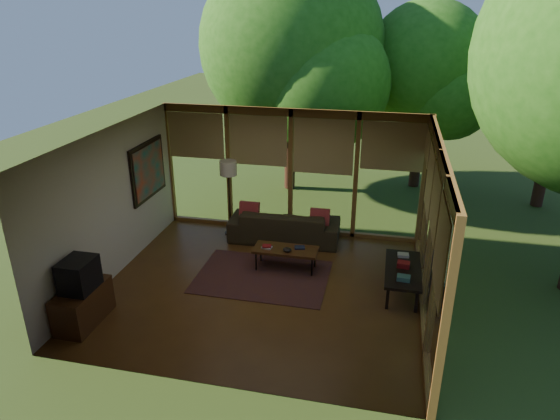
% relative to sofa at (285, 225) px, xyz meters
% --- Properties ---
extents(floor, '(5.50, 5.50, 0.00)m').
position_rel_sofa_xyz_m(floor, '(0.02, -2.00, -0.33)').
color(floor, brown).
rests_on(floor, ground).
extents(ceiling, '(5.50, 5.50, 0.00)m').
position_rel_sofa_xyz_m(ceiling, '(0.02, -2.00, 2.37)').
color(ceiling, white).
rests_on(ceiling, ground).
extents(wall_left, '(0.04, 5.00, 2.70)m').
position_rel_sofa_xyz_m(wall_left, '(-2.73, -2.00, 1.02)').
color(wall_left, silver).
rests_on(wall_left, ground).
extents(wall_front, '(5.50, 0.04, 2.70)m').
position_rel_sofa_xyz_m(wall_front, '(0.02, -4.50, 1.02)').
color(wall_front, silver).
rests_on(wall_front, ground).
extents(window_wall_back, '(5.50, 0.12, 2.70)m').
position_rel_sofa_xyz_m(window_wall_back, '(0.02, 0.50, 1.02)').
color(window_wall_back, brown).
rests_on(window_wall_back, ground).
extents(window_wall_right, '(0.12, 5.00, 2.70)m').
position_rel_sofa_xyz_m(window_wall_right, '(2.77, -2.00, 1.02)').
color(window_wall_right, brown).
rests_on(window_wall_right, ground).
extents(tree_nw, '(4.56, 4.56, 5.97)m').
position_rel_sofa_xyz_m(tree_nw, '(-0.55, 3.30, 3.35)').
color(tree_nw, '#381E14').
rests_on(tree_nw, ground).
extents(tree_ne, '(3.15, 3.15, 4.83)m').
position_rel_sofa_xyz_m(tree_ne, '(2.77, 4.22, 2.90)').
color(tree_ne, '#381E14').
rests_on(tree_ne, ground).
extents(rug, '(2.39, 1.69, 0.01)m').
position_rel_sofa_xyz_m(rug, '(-0.07, -1.63, -0.33)').
color(rug, brown).
rests_on(rug, floor).
extents(sofa, '(2.33, 0.99, 0.67)m').
position_rel_sofa_xyz_m(sofa, '(0.00, 0.00, 0.00)').
color(sofa, '#312918').
rests_on(sofa, floor).
extents(pillow_left, '(0.42, 0.22, 0.44)m').
position_rel_sofa_xyz_m(pillow_left, '(-0.75, -0.05, 0.25)').
color(pillow_left, maroon).
rests_on(pillow_left, sofa).
extents(pillow_right, '(0.40, 0.21, 0.42)m').
position_rel_sofa_xyz_m(pillow_right, '(0.75, -0.05, 0.24)').
color(pillow_right, maroon).
rests_on(pillow_right, sofa).
extents(ct_book_lower, '(0.20, 0.16, 0.03)m').
position_rel_sofa_xyz_m(ct_book_lower, '(-0.06, -1.29, 0.10)').
color(ct_book_lower, '#BAAFA9').
rests_on(ct_book_lower, coffee_table).
extents(ct_book_upper, '(0.18, 0.15, 0.03)m').
position_rel_sofa_xyz_m(ct_book_upper, '(-0.06, -1.29, 0.13)').
color(ct_book_upper, maroon).
rests_on(ct_book_upper, coffee_table).
extents(ct_book_side, '(0.21, 0.18, 0.03)m').
position_rel_sofa_xyz_m(ct_book_side, '(0.54, -1.16, 0.10)').
color(ct_book_side, '#161C33').
rests_on(ct_book_side, coffee_table).
extents(ct_bowl, '(0.16, 0.16, 0.07)m').
position_rel_sofa_xyz_m(ct_bowl, '(0.34, -1.34, 0.13)').
color(ct_bowl, black).
rests_on(ct_bowl, coffee_table).
extents(media_cabinet, '(0.50, 1.00, 0.60)m').
position_rel_sofa_xyz_m(media_cabinet, '(-2.45, -3.59, -0.03)').
color(media_cabinet, '#4A2914').
rests_on(media_cabinet, floor).
extents(television, '(0.45, 0.55, 0.50)m').
position_rel_sofa_xyz_m(television, '(-2.43, -3.59, 0.52)').
color(television, black).
rests_on(television, media_cabinet).
extents(console_book_a, '(0.23, 0.17, 0.08)m').
position_rel_sofa_xyz_m(console_book_a, '(2.42, -1.99, 0.16)').
color(console_book_a, '#38625A').
rests_on(console_book_a, side_console).
extents(console_book_b, '(0.22, 0.17, 0.10)m').
position_rel_sofa_xyz_m(console_book_b, '(2.42, -1.54, 0.17)').
color(console_book_b, maroon).
rests_on(console_book_b, side_console).
extents(console_book_c, '(0.20, 0.15, 0.05)m').
position_rel_sofa_xyz_m(console_book_c, '(2.42, -1.14, 0.15)').
color(console_book_c, '#BAAFA9').
rests_on(console_book_c, side_console).
extents(floor_lamp, '(0.36, 0.36, 1.65)m').
position_rel_sofa_xyz_m(floor_lamp, '(-1.21, 0.04, 1.07)').
color(floor_lamp, black).
rests_on(floor_lamp, floor).
extents(coffee_table, '(1.20, 0.50, 0.43)m').
position_rel_sofa_xyz_m(coffee_table, '(0.29, -1.24, 0.06)').
color(coffee_table, '#4A2914').
rests_on(coffee_table, floor).
extents(side_console, '(0.60, 1.40, 0.46)m').
position_rel_sofa_xyz_m(side_console, '(2.42, -1.59, 0.08)').
color(side_console, black).
rests_on(side_console, floor).
extents(wall_painting, '(0.06, 1.35, 1.15)m').
position_rel_sofa_xyz_m(wall_painting, '(-2.69, -0.60, 1.22)').
color(wall_painting, black).
rests_on(wall_painting, wall_left).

